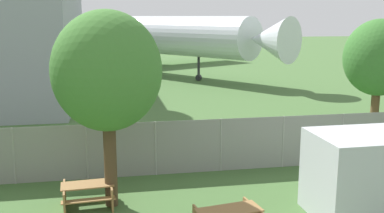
# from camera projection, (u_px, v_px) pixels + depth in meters

# --- Properties ---
(perimeter_fence) EXTENTS (56.07, 0.07, 2.09)m
(perimeter_fence) POSITION_uv_depth(u_px,v_px,m) (221.00, 145.00, 17.42)
(perimeter_fence) COLOR gray
(perimeter_fence) RESTS_ON ground
(airplane) EXTENTS (29.87, 35.79, 11.59)m
(airplane) POSITION_uv_depth(u_px,v_px,m) (122.00, 34.00, 49.05)
(airplane) COLOR silver
(airplane) RESTS_ON ground
(picnic_bench_open_grass) EXTENTS (1.74, 1.53, 0.76)m
(picnic_bench_open_grass) POSITION_uv_depth(u_px,v_px,m) (88.00, 192.00, 14.22)
(picnic_bench_open_grass) COLOR olive
(picnic_bench_open_grass) RESTS_ON ground
(tree_left_of_cabin) EXTENTS (3.35, 3.35, 6.17)m
(tree_left_of_cabin) POSITION_uv_depth(u_px,v_px,m) (107.00, 72.00, 13.58)
(tree_left_of_cabin) COLOR #4C3823
(tree_left_of_cabin) RESTS_ON ground
(tree_far_right) EXTENTS (3.36, 3.36, 5.85)m
(tree_far_right) POSITION_uv_depth(u_px,v_px,m) (379.00, 58.00, 21.61)
(tree_far_right) COLOR brown
(tree_far_right) RESTS_ON ground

